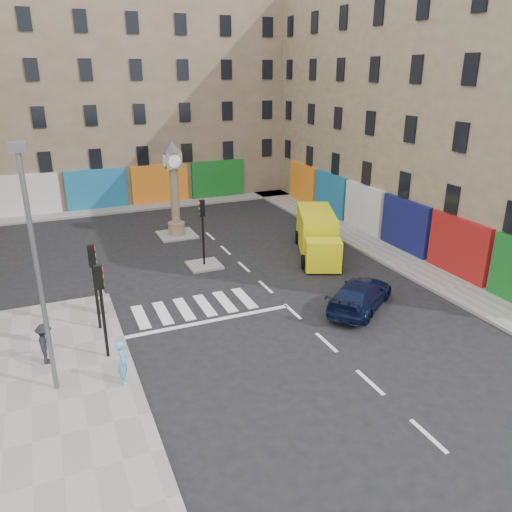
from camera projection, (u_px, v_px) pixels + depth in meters
ground at (303, 321)px, 21.95m from camera, size 120.00×120.00×0.00m
sidewalk_left at (32, 409)px, 16.15m from camera, size 7.00×16.00×0.15m
sidewalk_right at (346, 232)px, 33.74m from camera, size 2.60×30.00×0.15m
sidewalk_far at (126, 208)px, 39.57m from camera, size 32.00×2.40×0.15m
island_near at (204, 265)px, 28.08m from camera, size 1.80×1.80×0.12m
island_far at (177, 235)px, 33.25m from camera, size 2.40×2.40×0.12m
building_right at (434, 108)px, 33.28m from camera, size 10.00×30.00×16.00m
building_far at (105, 94)px, 41.61m from camera, size 32.00×10.00×17.00m
traffic_light_left_near at (101, 297)px, 18.14m from camera, size 0.28×0.22×3.70m
traffic_light_left_far at (94, 274)px, 20.21m from camera, size 0.28×0.22×3.70m
traffic_light_island at (203, 222)px, 27.19m from camera, size 0.28×0.22×3.70m
lamp_post at (36, 262)px, 15.48m from camera, size 0.50×0.25×8.30m
clock_pillar at (174, 183)px, 32.02m from camera, size 1.20×1.20×6.10m
navy_sedan at (360, 295)px, 22.93m from camera, size 4.90×4.31×1.36m
yellow_van at (317, 234)px, 29.71m from camera, size 4.40×6.84×2.40m
pedestrian_blue at (123, 362)px, 17.16m from camera, size 0.42×0.60×1.59m
pedestrian_tan at (101, 295)px, 22.29m from camera, size 0.70×0.85×1.61m
pedestrian_dark at (45, 344)px, 18.32m from camera, size 0.67×1.06×1.57m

